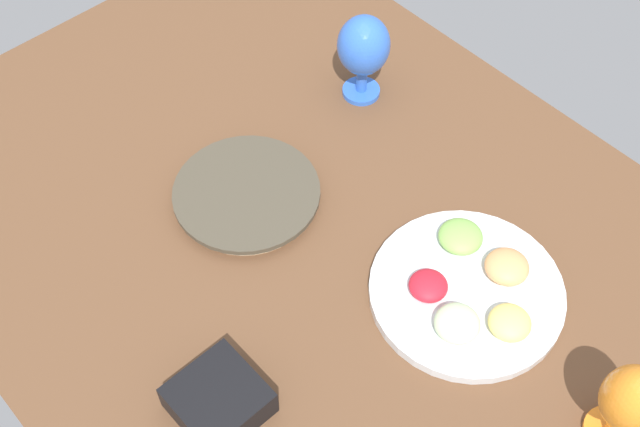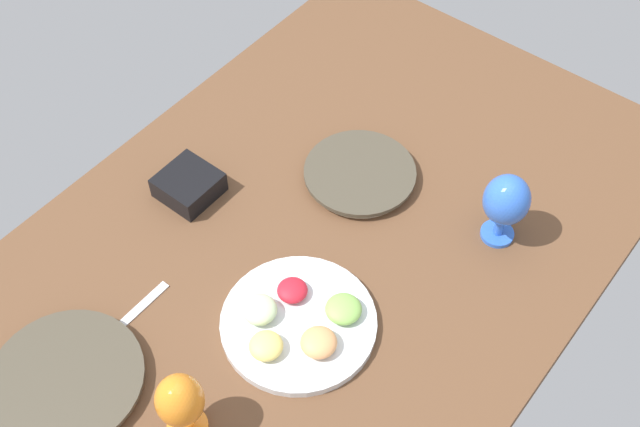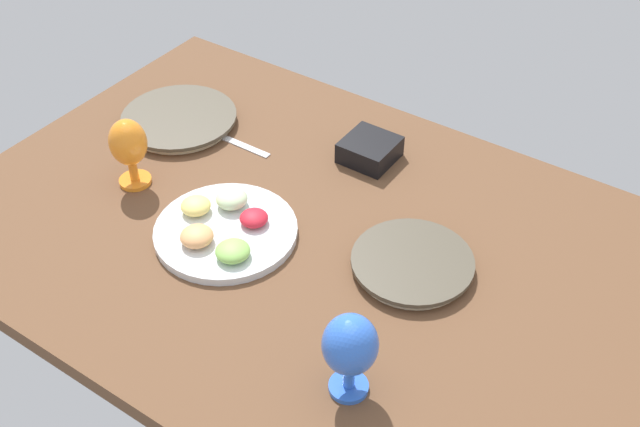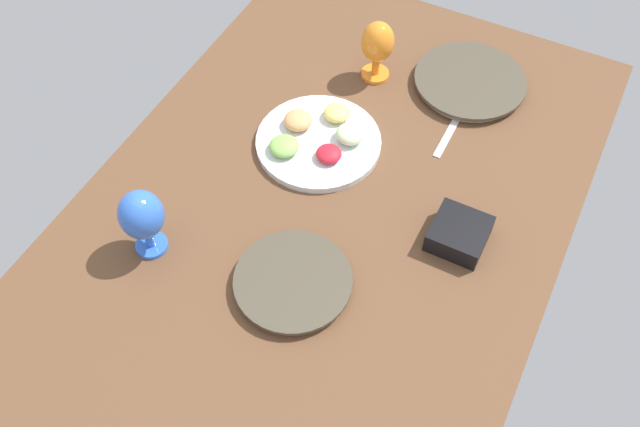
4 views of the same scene
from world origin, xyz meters
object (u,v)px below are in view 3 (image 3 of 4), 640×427
dinner_plate_left (412,264)px  dinner_plate_right (179,119)px  hurricane_glass_blue (350,347)px  hurricane_glass_orange (129,145)px  square_bowl_black (370,149)px  fruit_platter (224,228)px

dinner_plate_left → dinner_plate_right: size_ratio=0.86×
hurricane_glass_blue → hurricane_glass_orange: (70.77, -20.79, -0.73)cm
square_bowl_black → fruit_platter: bearing=74.1°
dinner_plate_left → hurricane_glass_blue: (-5.28, 31.82, 9.71)cm
dinner_plate_left → hurricane_glass_orange: hurricane_glass_orange is taller
dinner_plate_left → hurricane_glass_blue: 33.68cm
dinner_plate_right → hurricane_glass_blue: hurricane_glass_blue is taller
hurricane_glass_blue → square_bowl_black: 66.77cm
fruit_platter → hurricane_glass_blue: size_ratio=1.73×
dinner_plate_left → dinner_plate_right: bearing=-9.5°
dinner_plate_right → fruit_platter: 43.65cm
hurricane_glass_orange → fruit_platter: bearing=175.5°
hurricane_glass_blue → square_bowl_black: size_ratio=1.47×
hurricane_glass_blue → square_bowl_black: (31.54, -58.28, -8.16)cm
hurricane_glass_blue → hurricane_glass_orange: size_ratio=1.05×
fruit_platter → square_bowl_black: bearing=-105.9°
fruit_platter → hurricane_glass_blue: bearing=156.5°
dinner_plate_left → fruit_platter: size_ratio=0.82×
fruit_platter → dinner_plate_left: bearing=-160.6°
dinner_plate_left → hurricane_glass_orange: (65.49, 11.03, 8.98)cm
fruit_platter → square_bowl_black: fruit_platter is taller
hurricane_glass_blue → dinner_plate_right: bearing=-29.4°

